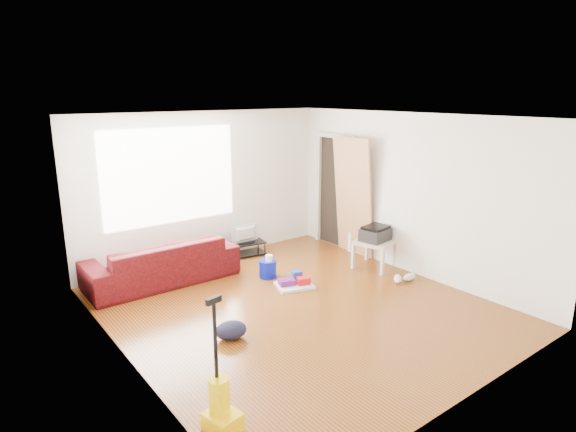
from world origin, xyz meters
TOP-DOWN VIEW (x-y plane):
  - room at (0.07, 0.15)m, footprint 4.51×5.01m
  - sofa at (-1.06, 1.95)m, footprint 2.23×0.87m
  - tv_stand at (0.62, 2.22)m, footprint 0.68×0.46m
  - tv at (0.62, 2.22)m, footprint 0.53×0.07m
  - side_table at (1.95, 0.43)m, footprint 0.70×0.70m
  - printer at (1.95, 0.43)m, footprint 0.52×0.43m
  - bucket at (0.31, 1.14)m, footprint 0.34×0.34m
  - toilet_paper at (0.31, 1.10)m, footprint 0.11×0.11m
  - cleaning_tray at (0.42, 0.60)m, footprint 0.62×0.56m
  - backpack at (-1.13, -0.18)m, footprint 0.43×0.37m
  - sneakers at (1.85, -0.26)m, footprint 0.47×0.26m
  - vacuum at (-2.00, -1.47)m, footprint 0.30×0.33m
  - door_panel at (2.13, 1.14)m, footprint 0.26×0.83m

SIDE VIEW (x-z plane):
  - sofa at x=-1.06m, z-range -0.33..0.33m
  - bucket at x=0.31m, z-range -0.14..0.14m
  - backpack at x=-1.13m, z-range -0.10..0.10m
  - door_panel at x=2.13m, z-range -1.03..1.03m
  - sneakers at x=1.85m, z-range 0.00..0.11m
  - cleaning_tray at x=0.42m, z-range -0.04..0.15m
  - tv_stand at x=0.62m, z-range 0.01..0.24m
  - toilet_paper at x=0.31m, z-range 0.14..0.23m
  - vacuum at x=-2.00m, z-range -0.38..0.82m
  - side_table at x=1.95m, z-range 0.16..0.62m
  - tv at x=0.62m, z-range 0.23..0.54m
  - printer at x=1.95m, z-range 0.46..0.70m
  - room at x=0.07m, z-range 0.00..2.51m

